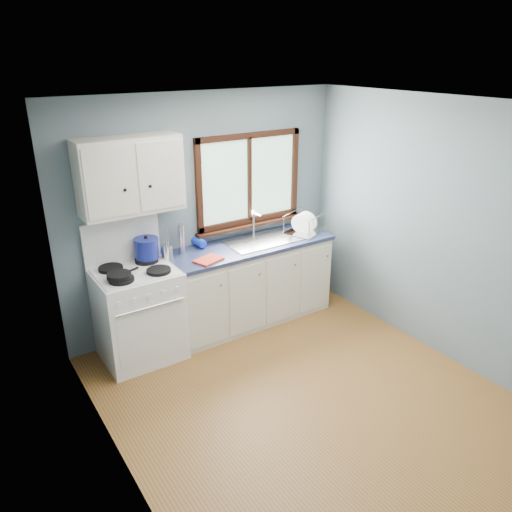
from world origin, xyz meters
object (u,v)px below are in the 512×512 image
stockpot (147,248)px  gas_range (139,311)px  base_cabinets (250,286)px  dish_rack (305,227)px  sink (263,246)px  utensil_crock (167,252)px  skillet (119,275)px  thermos (181,239)px

stockpot → gas_range: bearing=-141.5°
base_cabinets → dish_rack: dish_rack is taller
gas_range → sink: 1.53m
stockpot → dish_rack: stockpot is taller
utensil_crock → skillet: bearing=-155.7°
stockpot → dish_rack: (1.84, -0.17, -0.08)m
sink → dish_rack: 0.57m
sink → utensil_crock: size_ratio=2.26×
gas_range → base_cabinets: (1.31, 0.02, -0.08)m
skillet → dish_rack: bearing=-17.3°
stockpot → dish_rack: size_ratio=0.49×
stockpot → thermos: (0.38, 0.01, 0.01)m
sink → thermos: size_ratio=2.67×
utensil_crock → thermos: utensil_crock is taller
base_cabinets → skillet: bearing=-173.9°
base_cabinets → skillet: 1.61m
stockpot → dish_rack: 1.85m
stockpot → thermos: bearing=2.0°
gas_range → base_cabinets: 1.31m
gas_range → dish_rack: (2.04, -0.01, 0.49)m
thermos → sink: bearing=-9.5°
sink → skillet: bearing=-174.5°
utensil_crock → dish_rack: 1.65m
base_cabinets → thermos: 1.00m
gas_range → dish_rack: gas_range is taller
gas_range → stockpot: gas_range is taller
skillet → dish_rack: (2.23, 0.13, -0.00)m
gas_range → sink: gas_range is taller
base_cabinets → utensil_crock: (-0.92, 0.10, 0.59)m
skillet → stockpot: size_ratio=1.30×
thermos → skillet: bearing=-157.9°
stockpot → utensil_crock: utensil_crock is taller
base_cabinets → skillet: (-1.50, -0.16, 0.57)m
sink → stockpot: size_ratio=3.08×
base_cabinets → stockpot: size_ratio=6.79×
utensil_crock → thermos: 0.21m
utensil_crock → stockpot: bearing=169.1°
dish_rack → utensil_crock: bearing=151.9°
skillet → thermos: bearing=1.5°
thermos → gas_range: bearing=-163.6°
skillet → utensil_crock: 0.64m
gas_range → skillet: size_ratio=3.85×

